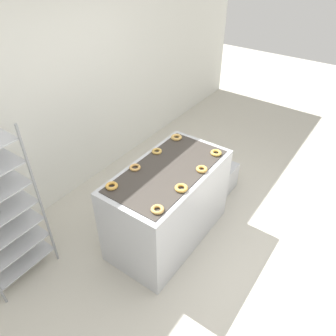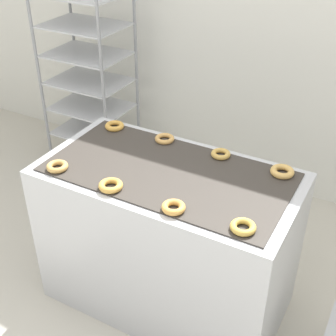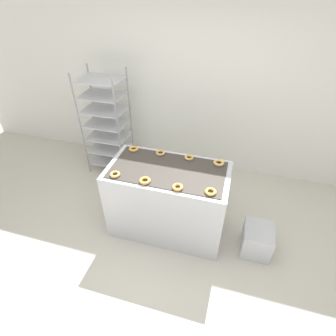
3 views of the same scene
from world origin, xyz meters
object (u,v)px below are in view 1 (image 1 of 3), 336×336
(donut_near_midleft, at_px, (181,188))
(donut_far_right, at_px, (176,137))
(donut_near_midright, at_px, (202,169))
(donut_far_left, at_px, (112,186))
(fryer_machine, at_px, (168,205))
(glaze_bin, at_px, (220,176))
(donut_far_midleft, at_px, (135,167))
(donut_near_left, at_px, (157,209))
(donut_far_midright, at_px, (157,151))
(donut_near_right, at_px, (216,153))

(donut_near_midleft, xyz_separation_m, donut_far_right, (0.70, 0.53, 0.00))
(donut_near_midright, xyz_separation_m, donut_far_left, (-0.69, 0.54, -0.00))
(fryer_machine, bearing_deg, glaze_bin, -3.84)
(glaze_bin, bearing_deg, donut_far_midleft, 164.69)
(donut_near_left, height_order, donut_far_midright, donut_near_left)
(donut_near_midleft, height_order, donut_near_midright, same)
(donut_near_left, bearing_deg, donut_far_midright, 37.26)
(donut_far_midright, bearing_deg, donut_far_left, -179.48)
(donut_far_midleft, height_order, donut_far_right, donut_far_right)
(glaze_bin, bearing_deg, fryer_machine, 176.16)
(donut_near_right, xyz_separation_m, donut_far_midleft, (-0.68, 0.53, -0.00))
(donut_far_right, bearing_deg, donut_far_left, 179.62)
(donut_near_right, xyz_separation_m, donut_far_right, (0.02, 0.51, 0.00))
(donut_far_midleft, bearing_deg, donut_near_midright, -57.30)
(glaze_bin, relative_size, donut_far_midleft, 3.24)
(donut_near_midright, distance_m, donut_far_midright, 0.55)
(donut_near_left, bearing_deg, donut_near_midleft, -1.78)
(glaze_bin, distance_m, donut_far_midright, 1.24)
(donut_far_left, distance_m, donut_far_right, 1.04)
(fryer_machine, xyz_separation_m, donut_near_left, (-0.52, -0.26, 0.48))
(donut_far_midleft, relative_size, donut_far_midright, 1.05)
(fryer_machine, height_order, donut_far_left, donut_far_left)
(donut_near_left, relative_size, donut_near_midleft, 0.94)
(fryer_machine, height_order, donut_near_left, donut_near_left)
(fryer_machine, xyz_separation_m, glaze_bin, (1.10, -0.07, -0.28))
(donut_near_right, relative_size, donut_far_right, 0.94)
(donut_near_midright, bearing_deg, donut_far_midright, 90.05)
(donut_far_left, bearing_deg, donut_far_midleft, 1.55)
(donut_near_midright, distance_m, donut_near_right, 0.33)
(fryer_machine, bearing_deg, donut_near_left, -153.47)
(glaze_bin, height_order, donut_far_midleft, donut_far_midleft)
(donut_far_left, bearing_deg, donut_near_midleft, -57.42)
(donut_far_right, bearing_deg, fryer_machine, -153.87)
(glaze_bin, relative_size, donut_near_left, 3.21)
(donut_near_midleft, relative_size, donut_far_left, 1.05)
(donut_near_midleft, height_order, donut_far_midright, donut_near_midleft)
(donut_near_midleft, height_order, donut_far_midleft, donut_near_midleft)
(donut_far_left, bearing_deg, donut_near_left, -90.36)
(donut_far_left, relative_size, donut_far_midleft, 1.03)
(donut_far_left, bearing_deg, donut_far_midright, 0.52)
(fryer_machine, relative_size, donut_near_midright, 12.18)
(donut_near_midright, bearing_deg, donut_far_midleft, 122.70)
(donut_near_midright, bearing_deg, donut_near_midleft, 179.12)
(fryer_machine, height_order, donut_near_midright, donut_near_midright)
(fryer_machine, height_order, glaze_bin, fryer_machine)
(donut_near_left, bearing_deg, fryer_machine, 26.53)
(donut_near_midleft, xyz_separation_m, donut_near_right, (0.68, 0.02, -0.00))
(donut_near_midleft, distance_m, donut_far_left, 0.63)
(donut_near_right, xyz_separation_m, donut_far_left, (-1.02, 0.52, 0.00))
(donut_far_left, bearing_deg, donut_near_right, -26.80)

